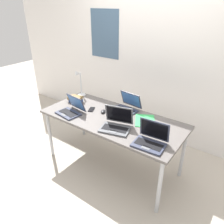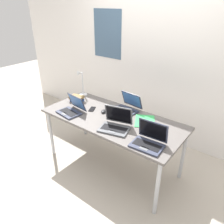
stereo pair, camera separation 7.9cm
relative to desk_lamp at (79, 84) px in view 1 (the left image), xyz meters
name	(u,v)px [view 1 (the left image)]	position (x,y,z in m)	size (l,w,h in m)	color
ground_plane	(112,164)	(0.80, -0.28, -0.94)	(12.00, 12.00, 0.00)	#B7AD9E
wall_back	(155,56)	(0.80, 0.82, 0.36)	(6.00, 0.13, 2.60)	silver
desk	(112,122)	(0.80, -0.28, -0.25)	(1.80, 0.80, 0.74)	#595451
desk_lamp	(79,84)	(0.00, 0.00, 0.00)	(0.12, 0.18, 0.40)	silver
laptop_mid_desk	(116,125)	(0.99, -0.45, -0.15)	(0.39, 0.35, 0.24)	#515459
laptop_near_lamp	(150,140)	(1.44, -0.50, -0.15)	(0.33, 0.27, 0.24)	#33384C
laptop_back_left	(71,110)	(0.30, -0.49, -0.15)	(0.34, 0.32, 0.22)	#33384C
laptop_front_left	(126,107)	(0.83, 0.01, -0.15)	(0.34, 0.32, 0.23)	#33384C
computer_mouse	(103,111)	(0.62, -0.23, -0.18)	(0.06, 0.10, 0.03)	black
cell_phone	(91,109)	(0.45, -0.26, -0.19)	(0.06, 0.14, 0.01)	black
book_stack	(75,99)	(0.09, -0.20, -0.15)	(0.21, 0.18, 0.08)	navy
paper_folder_near_mouse	(145,121)	(1.17, -0.11, -0.19)	(0.23, 0.31, 0.01)	green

